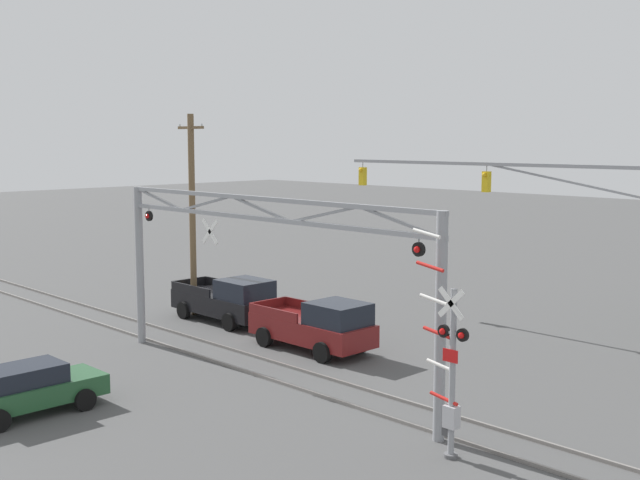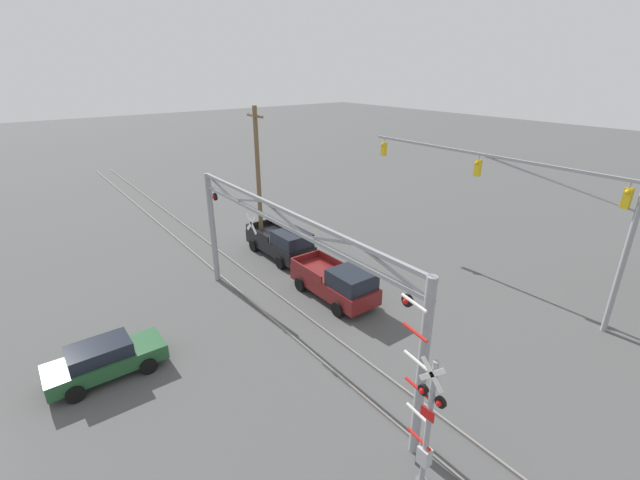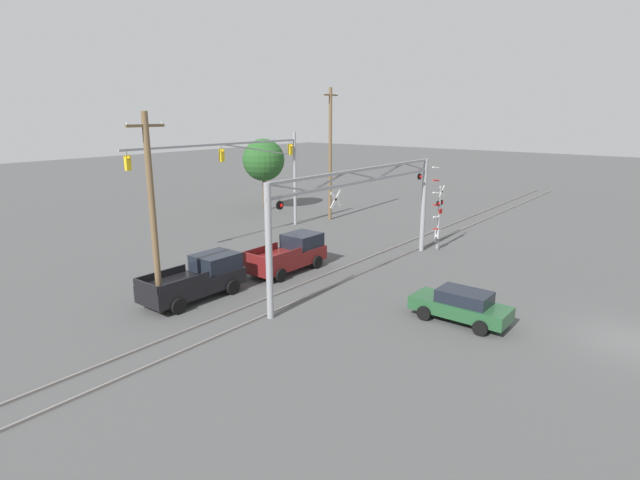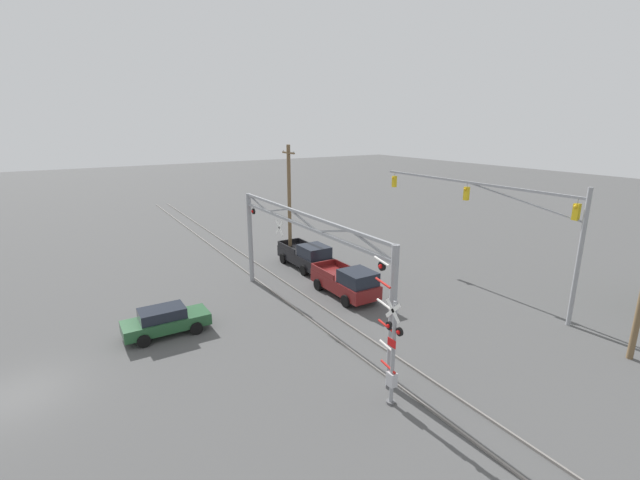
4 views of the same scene
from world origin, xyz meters
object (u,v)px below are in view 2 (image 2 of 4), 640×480
object	(u,v)px
pickup_truck_lead	(337,282)
traffic_signal_span	(538,197)
pickup_truck_following	(282,243)
sedan_waiting	(105,359)
crossing_gantry	(285,256)
utility_pole_left	(258,178)
crossing_signal_mast	(425,424)

from	to	relation	value
pickup_truck_lead	traffic_signal_span	bearing A→B (deg)	55.71
traffic_signal_span	pickup_truck_following	world-z (taller)	traffic_signal_span
traffic_signal_span	sedan_waiting	distance (m)	20.19
crossing_gantry	pickup_truck_lead	size ratio (longest dim) A/B	2.89
pickup_truck_following	sedan_waiting	size ratio (longest dim) A/B	1.24
pickup_truck_lead	pickup_truck_following	size ratio (longest dim) A/B	0.97
pickup_truck_lead	utility_pole_left	world-z (taller)	utility_pole_left
sedan_waiting	pickup_truck_lead	bearing A→B (deg)	85.44
crossing_gantry	pickup_truck_following	world-z (taller)	crossing_gantry
traffic_signal_span	utility_pole_left	bearing A→B (deg)	-151.67
utility_pole_left	sedan_waiting	bearing A→B (deg)	-55.93
crossing_gantry	traffic_signal_span	bearing A→B (deg)	71.55
pickup_truck_lead	pickup_truck_following	xyz separation A→B (m)	(-6.10, 0.59, 0.00)
crossing_gantry	crossing_signal_mast	world-z (taller)	crossing_gantry
traffic_signal_span	utility_pole_left	xyz separation A→B (m)	(-13.81, -7.45, -0.67)
crossing_gantry	utility_pole_left	distance (m)	10.81
traffic_signal_span	utility_pole_left	size ratio (longest dim) A/B	1.68
pickup_truck_lead	sedan_waiting	world-z (taller)	pickup_truck_lead
crossing_gantry	pickup_truck_lead	distance (m)	5.21
crossing_gantry	crossing_signal_mast	distance (m)	8.28
pickup_truck_following	crossing_gantry	bearing A→B (deg)	-31.13
crossing_signal_mast	sedan_waiting	distance (m)	12.06
crossing_signal_mast	pickup_truck_following	distance (m)	16.46
pickup_truck_lead	pickup_truck_following	distance (m)	6.13
pickup_truck_lead	crossing_gantry	bearing A→B (deg)	-70.15
crossing_gantry	pickup_truck_following	xyz separation A→B (m)	(-7.53, 4.55, -3.07)
sedan_waiting	utility_pole_left	xyz separation A→B (m)	(-7.57, 11.20, 3.88)
pickup_truck_lead	pickup_truck_following	world-z (taller)	same
crossing_signal_mast	pickup_truck_lead	size ratio (longest dim) A/B	1.11
traffic_signal_span	pickup_truck_lead	xyz separation A→B (m)	(-5.38, -7.89, -4.33)
pickup_truck_following	traffic_signal_span	bearing A→B (deg)	32.46
sedan_waiting	pickup_truck_following	bearing A→B (deg)	114.80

